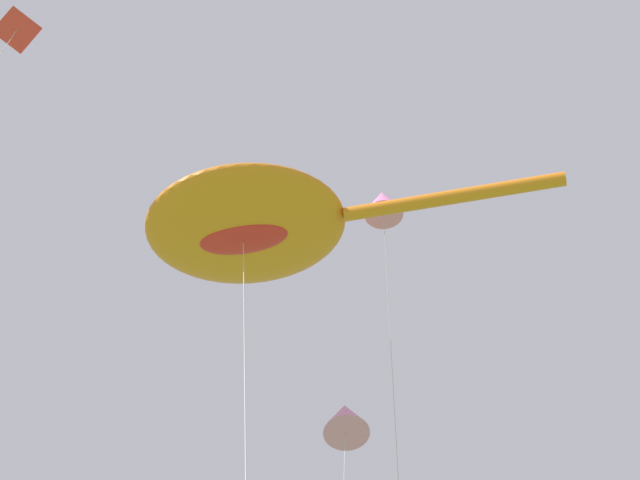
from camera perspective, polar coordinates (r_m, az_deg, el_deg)
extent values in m
ellipsoid|color=orange|center=(22.26, -5.42, 0.93)|extent=(6.08, 6.83, 1.08)
cylinder|color=orange|center=(21.51, 9.47, 3.05)|extent=(2.35, 5.65, 0.39)
ellipsoid|color=red|center=(21.91, -5.50, 0.06)|extent=(1.84, 2.71, 0.39)
cylinder|color=#B2B2B7|center=(14.48, -5.34, -16.40)|extent=(3.47, 4.12, 17.12)
cone|color=pink|center=(24.91, 4.53, 2.63)|extent=(1.50, 1.50, 1.08)
cone|color=pink|center=(20.96, 1.84, -12.68)|extent=(1.86, 1.81, 1.35)
cube|color=red|center=(26.26, -20.88, 13.88)|extent=(1.02, 1.11, 1.02)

